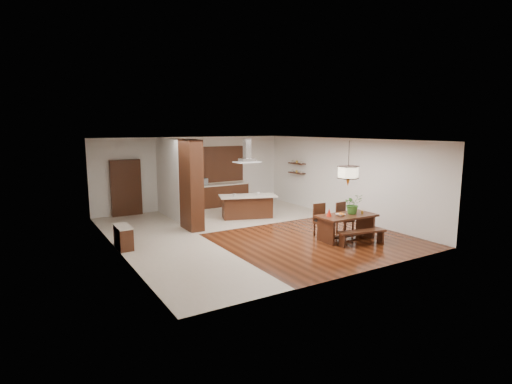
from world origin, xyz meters
TOP-DOWN VIEW (x-y plane):
  - room_shell at (0.00, 0.00)m, footprint 9.00×9.04m
  - tile_hallway at (-2.75, 0.00)m, footprint 2.50×9.00m
  - tile_kitchen at (1.25, 2.50)m, footprint 5.50×4.00m
  - soffit_band at (0.00, 0.00)m, footprint 8.00×9.00m
  - partition_pier at (-1.40, 1.20)m, footprint 0.45×1.00m
  - partition_stub at (-1.40, 3.30)m, footprint 0.18×2.40m
  - hallway_console at (-3.81, 0.20)m, footprint 0.37×0.88m
  - hallway_doorway at (-2.70, 4.40)m, footprint 1.10×0.20m
  - rear_counter at (1.00, 4.20)m, footprint 2.60×0.62m
  - kitchen_window at (1.00, 4.46)m, footprint 2.60×0.08m
  - shelf_lower at (3.87, 2.60)m, footprint 0.26×0.90m
  - shelf_upper at (3.87, 2.60)m, footprint 0.26×0.90m
  - dining_table at (2.04, -2.27)m, footprint 1.79×0.93m
  - dining_bench at (2.02, -2.91)m, footprint 1.48×0.61m
  - dining_chair_left at (1.61, -1.72)m, footprint 0.48×0.48m
  - dining_chair_right at (2.49, -1.75)m, footprint 0.46×0.46m
  - pendant_lantern at (2.04, -2.27)m, footprint 0.64×0.64m
  - foliage_plant at (2.29, -2.25)m, footprint 0.63×0.58m
  - fruit_bowl at (1.78, -2.28)m, footprint 0.25×0.25m
  - napkin_cone at (1.46, -2.15)m, footprint 0.19×0.19m
  - gold_ornament at (2.56, -2.38)m, footprint 0.09×0.09m
  - kitchen_island at (0.96, 1.69)m, footprint 2.22×1.51m
  - range_hood at (0.96, 1.70)m, footprint 0.90×0.55m
  - island_cup at (1.39, 1.62)m, footprint 0.12×0.12m
  - microwave at (0.22, 4.21)m, footprint 0.59×0.48m

SIDE VIEW (x-z plane):
  - tile_hallway at x=-2.75m, z-range 0.00..0.01m
  - tile_kitchen at x=1.25m, z-range 0.00..0.01m
  - dining_bench at x=2.02m, z-range 0.00..0.41m
  - hallway_console at x=-3.81m, z-range 0.00..0.63m
  - kitchen_island at x=0.96m, z-range 0.01..0.85m
  - rear_counter at x=1.00m, z-range 0.00..0.95m
  - dining_chair_right at x=2.49m, z-range 0.00..0.96m
  - dining_chair_left at x=1.61m, z-range 0.00..1.00m
  - dining_table at x=2.04m, z-range 0.17..0.91m
  - fruit_bowl at x=1.78m, z-range 0.74..0.80m
  - gold_ornament at x=2.56m, z-range 0.74..0.84m
  - napkin_cone at x=1.46m, z-range 0.74..0.97m
  - island_cup at x=1.39m, z-range 0.84..0.93m
  - foliage_plant at x=2.29m, z-range 0.74..1.33m
  - hallway_doorway at x=-2.70m, z-range 0.00..2.10m
  - microwave at x=0.22m, z-range 0.95..1.23m
  - shelf_lower at x=3.87m, z-range 1.38..1.42m
  - partition_pier at x=-1.40m, z-range 0.00..2.90m
  - partition_stub at x=-1.40m, z-range 0.00..2.90m
  - kitchen_window at x=1.00m, z-range 1.00..2.50m
  - shelf_upper at x=3.87m, z-range 1.78..1.82m
  - room_shell at x=0.00m, z-range 0.60..3.52m
  - pendant_lantern at x=2.04m, z-range 1.59..2.90m
  - range_hood at x=0.96m, z-range 2.03..2.90m
  - soffit_band at x=0.00m, z-range 2.88..2.89m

